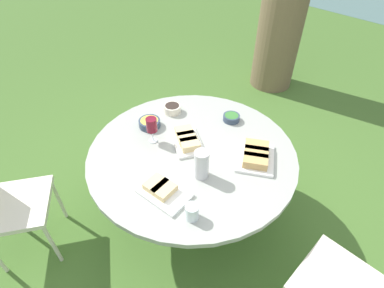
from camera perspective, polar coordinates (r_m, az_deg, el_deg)
name	(u,v)px	position (r m, az deg, el deg)	size (l,w,h in m)	color
ground_plane	(192,213)	(2.56, 0.00, -12.97)	(40.00, 40.00, 0.00)	#446B2B
dining_table	(192,160)	(2.09, 0.00, -3.00)	(1.41, 1.41, 0.70)	#4C4C51
water_pitcher	(201,164)	(1.80, 1.82, -3.89)	(0.10, 0.09, 0.19)	silver
wine_glass	(152,125)	(2.04, -7.70, 3.52)	(0.08, 0.08, 0.19)	silver
platter_bread_main	(187,140)	(2.07, -0.98, 0.83)	(0.35, 0.31, 0.07)	white
platter_charcuterie	(256,155)	(1.99, 12.03, -2.15)	(0.36, 0.38, 0.07)	white
platter_sandwich_side	(162,190)	(1.77, -5.65, -8.74)	(0.32, 0.24, 0.06)	white
bowl_fries	(150,123)	(2.24, -8.09, 4.02)	(0.16, 0.16, 0.06)	#334256
bowl_salad	(231,117)	(2.30, 7.51, 5.03)	(0.13, 0.13, 0.05)	#334256
bowl_olives	(172,108)	(2.37, -3.78, 6.80)	(0.13, 0.13, 0.06)	beige
cup_water_near	(192,212)	(1.64, 0.00, -12.83)	(0.08, 0.08, 0.10)	silver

